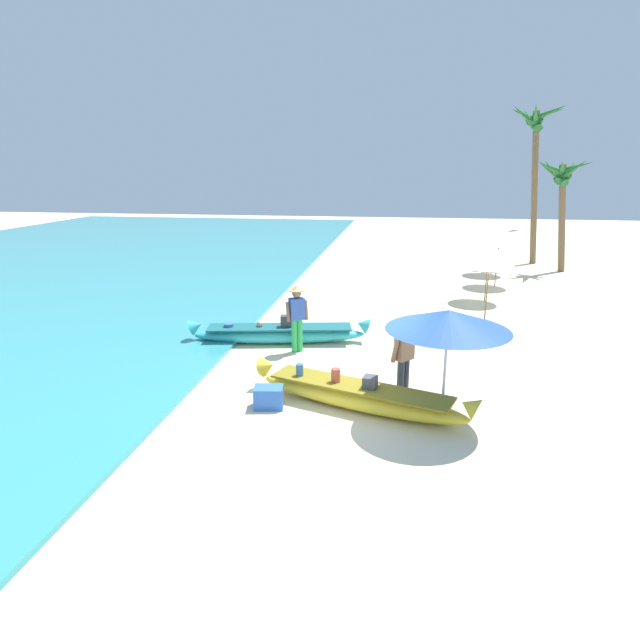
{
  "coord_description": "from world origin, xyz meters",
  "views": [
    {
      "loc": [
        1.07,
        -9.61,
        4.43
      ],
      "look_at": [
        -0.83,
        2.59,
        0.9
      ],
      "focal_mm": 30.21,
      "sensor_mm": 36.0,
      "label": 1
    }
  ],
  "objects_px": {
    "boat_yellow_foreground": "(359,396)",
    "person_vendor_hatted": "(297,313)",
    "cooler_box": "(269,397)",
    "palm_tree_tall_inland": "(561,179)",
    "palm_tree_leaning_seaward": "(536,136)",
    "boat_cyan_midground": "(280,334)",
    "patio_umbrella_large": "(448,321)",
    "person_tourist_customer": "(404,355)"
  },
  "relations": [
    {
      "from": "person_vendor_hatted",
      "to": "cooler_box",
      "type": "distance_m",
      "value": 3.34
    },
    {
      "from": "person_vendor_hatted",
      "to": "patio_umbrella_large",
      "type": "distance_m",
      "value": 4.74
    },
    {
      "from": "boat_yellow_foreground",
      "to": "cooler_box",
      "type": "distance_m",
      "value": 1.71
    },
    {
      "from": "patio_umbrella_large",
      "to": "palm_tree_tall_inland",
      "type": "xyz_separation_m",
      "value": [
        5.61,
        15.39,
        2.04
      ]
    },
    {
      "from": "palm_tree_tall_inland",
      "to": "boat_cyan_midground",
      "type": "bearing_deg",
      "value": -129.54
    },
    {
      "from": "boat_cyan_midground",
      "to": "person_tourist_customer",
      "type": "height_order",
      "value": "person_tourist_customer"
    },
    {
      "from": "cooler_box",
      "to": "boat_yellow_foreground",
      "type": "bearing_deg",
      "value": -2.04
    },
    {
      "from": "boat_cyan_midground",
      "to": "patio_umbrella_large",
      "type": "bearing_deg",
      "value": -44.7
    },
    {
      "from": "boat_cyan_midground",
      "to": "palm_tree_leaning_seaward",
      "type": "distance_m",
      "value": 16.96
    },
    {
      "from": "boat_yellow_foreground",
      "to": "person_vendor_hatted",
      "type": "height_order",
      "value": "person_vendor_hatted"
    },
    {
      "from": "boat_yellow_foreground",
      "to": "person_tourist_customer",
      "type": "distance_m",
      "value": 1.19
    },
    {
      "from": "patio_umbrella_large",
      "to": "person_vendor_hatted",
      "type": "bearing_deg",
      "value": 135.53
    },
    {
      "from": "person_vendor_hatted",
      "to": "palm_tree_leaning_seaward",
      "type": "bearing_deg",
      "value": 60.01
    },
    {
      "from": "patio_umbrella_large",
      "to": "palm_tree_leaning_seaward",
      "type": "height_order",
      "value": "palm_tree_leaning_seaward"
    },
    {
      "from": "boat_yellow_foreground",
      "to": "cooler_box",
      "type": "xyz_separation_m",
      "value": [
        -1.7,
        -0.21,
        -0.06
      ]
    },
    {
      "from": "patio_umbrella_large",
      "to": "cooler_box",
      "type": "height_order",
      "value": "patio_umbrella_large"
    },
    {
      "from": "palm_tree_tall_inland",
      "to": "person_tourist_customer",
      "type": "bearing_deg",
      "value": -113.45
    },
    {
      "from": "palm_tree_tall_inland",
      "to": "palm_tree_leaning_seaward",
      "type": "distance_m",
      "value": 2.8
    },
    {
      "from": "person_tourist_customer",
      "to": "boat_cyan_midground",
      "type": "bearing_deg",
      "value": 136.19
    },
    {
      "from": "patio_umbrella_large",
      "to": "cooler_box",
      "type": "relative_size",
      "value": 3.95
    },
    {
      "from": "person_tourist_customer",
      "to": "palm_tree_tall_inland",
      "type": "bearing_deg",
      "value": 66.55
    },
    {
      "from": "boat_yellow_foreground",
      "to": "patio_umbrella_large",
      "type": "height_order",
      "value": "patio_umbrella_large"
    },
    {
      "from": "person_vendor_hatted",
      "to": "palm_tree_tall_inland",
      "type": "height_order",
      "value": "palm_tree_tall_inland"
    },
    {
      "from": "person_tourist_customer",
      "to": "cooler_box",
      "type": "xyz_separation_m",
      "value": [
        -2.51,
        -0.8,
        -0.7
      ]
    },
    {
      "from": "boat_cyan_midground",
      "to": "palm_tree_tall_inland",
      "type": "distance_m",
      "value": 15.39
    },
    {
      "from": "person_vendor_hatted",
      "to": "person_tourist_customer",
      "type": "height_order",
      "value": "person_vendor_hatted"
    },
    {
      "from": "palm_tree_leaning_seaward",
      "to": "cooler_box",
      "type": "height_order",
      "value": "palm_tree_leaning_seaward"
    },
    {
      "from": "boat_yellow_foreground",
      "to": "palm_tree_leaning_seaward",
      "type": "xyz_separation_m",
      "value": [
        6.33,
        17.12,
        5.49
      ]
    },
    {
      "from": "boat_yellow_foreground",
      "to": "palm_tree_tall_inland",
      "type": "distance_m",
      "value": 17.16
    },
    {
      "from": "boat_yellow_foreground",
      "to": "palm_tree_leaning_seaward",
      "type": "relative_size",
      "value": 0.62
    },
    {
      "from": "person_vendor_hatted",
      "to": "palm_tree_leaning_seaward",
      "type": "height_order",
      "value": "palm_tree_leaning_seaward"
    },
    {
      "from": "boat_cyan_midground",
      "to": "palm_tree_tall_inland",
      "type": "height_order",
      "value": "palm_tree_tall_inland"
    },
    {
      "from": "person_tourist_customer",
      "to": "palm_tree_leaning_seaward",
      "type": "bearing_deg",
      "value": 71.52
    },
    {
      "from": "boat_yellow_foreground",
      "to": "cooler_box",
      "type": "relative_size",
      "value": 7.96
    },
    {
      "from": "cooler_box",
      "to": "palm_tree_tall_inland",
      "type": "bearing_deg",
      "value": 51.18
    },
    {
      "from": "cooler_box",
      "to": "person_vendor_hatted",
      "type": "bearing_deg",
      "value": 82.64
    },
    {
      "from": "boat_cyan_midground",
      "to": "cooler_box",
      "type": "xyz_separation_m",
      "value": [
        0.68,
        -3.86,
        -0.04
      ]
    },
    {
      "from": "boat_yellow_foreground",
      "to": "person_vendor_hatted",
      "type": "distance_m",
      "value": 3.6
    },
    {
      "from": "boat_cyan_midground",
      "to": "palm_tree_leaning_seaward",
      "type": "bearing_deg",
      "value": 57.11
    },
    {
      "from": "boat_yellow_foreground",
      "to": "palm_tree_leaning_seaward",
      "type": "bearing_deg",
      "value": 69.69
    },
    {
      "from": "boat_yellow_foreground",
      "to": "palm_tree_tall_inland",
      "type": "bearing_deg",
      "value": 64.81
    },
    {
      "from": "palm_tree_tall_inland",
      "to": "boat_yellow_foreground",
      "type": "bearing_deg",
      "value": -115.19
    }
  ]
}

